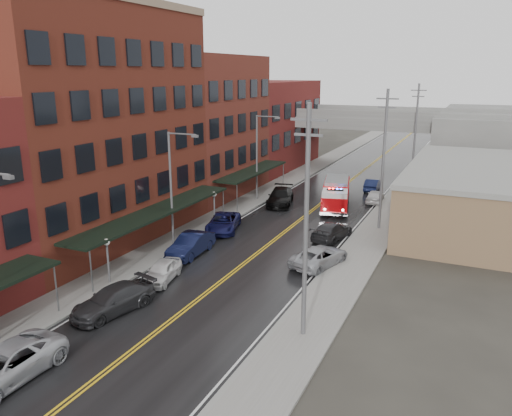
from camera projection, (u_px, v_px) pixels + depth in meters
The scene contains 31 objects.
road at pixel (281, 235), 42.13m from camera, with size 11.00×160.00×0.02m, color black.
sidewalk_left at pixel (206, 224), 45.03m from camera, with size 3.00×160.00×0.15m, color slate.
sidewalk_right at pixel (367, 246), 39.20m from camera, with size 3.00×160.00×0.15m, color slate.
curb_left at pixel (222, 226), 44.37m from camera, with size 0.30×160.00×0.15m, color gray.
curb_right at pixel (347, 243), 39.86m from camera, with size 0.30×160.00×0.15m, color gray.
brick_building_b at pixel (91, 129), 38.92m from camera, with size 9.00×20.00×18.00m, color #5C2318.
brick_building_c at pixel (205, 127), 54.67m from camera, with size 9.00×15.00×15.00m, color maroon.
brick_building_far at pixel (267, 125), 70.42m from camera, with size 9.00×20.00×12.00m, color maroon.
tan_building at pixel (492, 199), 43.85m from camera, with size 14.00×22.00×5.00m, color #90734D.
right_far_block at pixel (509, 141), 68.98m from camera, with size 18.00×30.00×8.00m, color slate.
awning_1 at pixel (157, 211), 38.19m from camera, with size 2.60×18.00×3.09m.
awning_2 at pixel (253, 171), 53.55m from camera, with size 2.60×13.00×3.09m.
globe_lamp_1 at pixel (107, 251), 31.79m from camera, with size 0.44×0.44×3.12m.
globe_lamp_2 at pixel (214, 201), 44.08m from camera, with size 0.44×0.44×3.12m.
street_lamp_1 at pixel (173, 182), 38.11m from camera, with size 2.64×0.22×9.00m.
street_lamp_2 at pixel (259, 152), 52.15m from camera, with size 2.64×0.22×9.00m.
utility_pole_0 at pixel (306, 221), 24.42m from camera, with size 1.80×0.24×12.00m.
utility_pole_1 at pixel (383, 158), 41.97m from camera, with size 1.80×0.24×12.00m.
utility_pole_2 at pixel (415, 132), 59.52m from camera, with size 1.80×0.24×12.00m.
overpass at pixel (368, 127), 68.62m from camera, with size 40.00×10.00×7.50m.
fire_truck at pixel (336, 194), 49.86m from camera, with size 4.47×8.17×2.85m.
parked_car_left_2 at pixel (5, 365), 22.13m from camera, with size 2.59×5.62×1.56m, color #ADAFB5.
parked_car_left_3 at pixel (113, 300), 28.52m from camera, with size 2.09×5.14×1.49m, color #2A2A2D.
parked_car_left_4 at pixel (162, 271), 32.78m from camera, with size 1.59×3.96×1.35m, color silver.
parked_car_left_5 at pixel (191, 245), 37.37m from camera, with size 1.72×4.93×1.62m, color black.
parked_car_left_6 at pixel (223, 223), 43.08m from camera, with size 2.44×5.28×1.47m, color #111341.
parked_car_left_7 at pixel (280, 197), 51.49m from camera, with size 2.35×5.78×1.68m, color black.
parked_car_right_0 at pixel (319, 256), 35.35m from camera, with size 2.32×5.04×1.40m, color #95979D.
parked_car_right_1 at pixel (332, 231), 40.97m from camera, with size 1.97×4.84×1.41m, color #252528.
parked_car_right_2 at pixel (375, 196), 52.32m from camera, with size 1.60×3.98×1.35m, color silver.
parked_car_right_3 at pixel (372, 185), 57.62m from camera, with size 1.46×4.20×1.38m, color #0E1533.
Camera 1 is at (14.65, -7.30, 13.39)m, focal length 35.00 mm.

